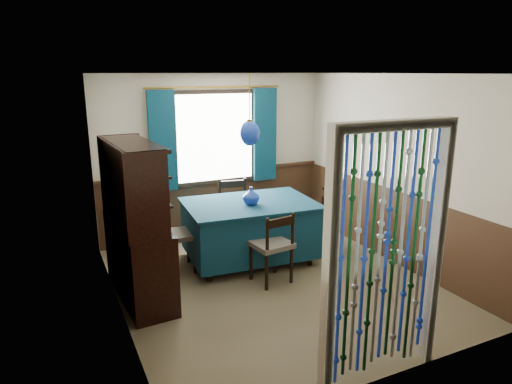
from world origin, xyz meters
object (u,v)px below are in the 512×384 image
chair_far (235,210)px  vase_sideboard (135,206)px  sideboard (138,246)px  bowl_shelf (143,196)px  chair_right (315,218)px  dining_table (250,227)px  pendant_lamp (250,133)px  chair_near (273,245)px  vase_table (251,197)px  chair_left (175,236)px

chair_far → vase_sideboard: size_ratio=5.18×
sideboard → bowl_shelf: sideboard is taller
chair_right → bowl_shelf: size_ratio=4.64×
sideboard → bowl_shelf: (0.06, -0.21, 0.63)m
chair_far → dining_table: bearing=94.1°
chair_right → sideboard: bearing=119.2°
dining_table → pendant_lamp: 1.28m
chair_near → vase_table: vase_table is taller
chair_far → bowl_shelf: bearing=51.5°
chair_right → vase_table: vase_table is taller
chair_far → sideboard: size_ratio=0.53×
bowl_shelf → vase_sideboard: 0.59m
sideboard → vase_table: size_ratio=8.42×
dining_table → chair_left: bearing=177.9°
bowl_shelf → sideboard: bearing=105.8°
vase_sideboard → bowl_shelf: bearing=-90.0°
chair_near → sideboard: 1.59m
sideboard → dining_table: bearing=11.2°
dining_table → chair_near: size_ratio=2.00×
chair_left → sideboard: (-0.57, -0.53, 0.14)m
chair_right → bowl_shelf: 2.72m
sideboard → chair_far: bearing=31.4°
chair_far → vase_sideboard: 1.88m
dining_table → pendant_lamp: size_ratio=1.99×
sideboard → vase_sideboard: size_ratio=9.78×
vase_table → chair_near: bearing=-90.6°
sideboard → vase_sideboard: sideboard is taller
sideboard → vase_sideboard: (0.06, 0.32, 0.37)m
chair_left → chair_near: bearing=53.1°
bowl_shelf → chair_right: bearing=13.2°
chair_near → sideboard: size_ratio=0.50×
chair_far → vase_table: size_ratio=4.46×
chair_right → dining_table: bearing=109.1°
chair_near → bowl_shelf: size_ratio=4.71×
chair_far → sideboard: bearing=45.8°
dining_table → pendant_lamp: (-0.00, -0.00, 1.28)m
chair_near → pendant_lamp: size_ratio=1.00×
vase_sideboard → dining_table: bearing=3.5°
chair_right → vase_sideboard: vase_sideboard is taller
chair_right → vase_sideboard: (-2.54, -0.06, 0.52)m
vase_table → dining_table: bearing=74.4°
vase_table → sideboard: bearing=-168.3°
dining_table → bowl_shelf: bearing=-153.1°
chair_left → vase_table: 1.10m
chair_near → chair_left: chair_near is taller
chair_far → chair_left: bearing=41.0°
pendant_lamp → vase_table: 0.83m
chair_near → bowl_shelf: bearing=168.5°
dining_table → sideboard: (-1.58, -0.41, 0.15)m
chair_left → vase_sideboard: size_ratio=4.89×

